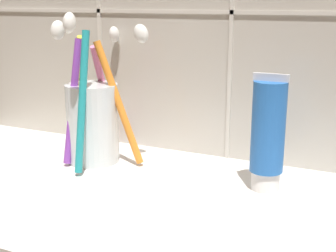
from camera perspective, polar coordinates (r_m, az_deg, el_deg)
The scene contains 3 objects.
sink_counter at distance 49.81cm, azimuth -0.28°, elevation -9.69°, with size 75.66×30.56×2.00cm, color silver.
toothbrush_cup at distance 59.20cm, azimuth -9.20°, elevation 1.21°, with size 15.81×15.11×18.84cm.
toothpaste_tube at distance 50.38cm, azimuth 12.08°, elevation -0.97°, with size 3.73×3.55×12.66cm.
Camera 1 is at (19.31, -40.90, 21.86)cm, focal length 50.00 mm.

